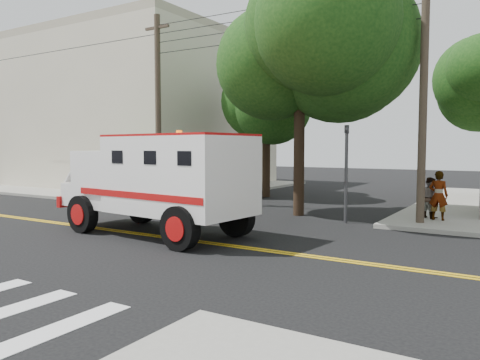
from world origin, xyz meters
The scene contains 13 objects.
ground centered at (0.00, 0.00, 0.00)m, with size 100.00×100.00×0.00m, color black.
sidewalk_nw centered at (-13.50, 13.50, 0.07)m, with size 17.00×17.00×0.15m, color gray.
building_left centered at (-15.50, 15.00, 5.15)m, with size 16.00×14.00×10.00m, color beige.
utility_pole_left centered at (-5.60, 6.00, 4.50)m, with size 0.28×0.28×9.00m, color #382D23.
utility_pole_right centered at (6.30, 6.20, 4.50)m, with size 0.28×0.28×9.00m, color #382D23.
tree_main centered at (1.94, 6.21, 7.20)m, with size 6.08×5.70×9.85m.
tree_left centered at (-2.68, 11.79, 5.73)m, with size 4.48×4.20×7.70m.
traffic_signal centered at (3.80, 5.60, 2.23)m, with size 0.15×0.18×3.60m.
accessibility_sign centered at (-6.20, 6.17, 1.37)m, with size 0.45×0.10×2.02m.
palm_planter centered at (-7.44, 6.62, 1.65)m, with size 3.52×2.63×2.36m.
armored_truck centered at (-0.47, 0.23, 1.81)m, with size 7.20×3.39×3.18m.
pedestrian_a centered at (6.74, 7.13, 1.05)m, with size 0.66×0.43×1.80m, color gray.
pedestrian_b centered at (6.39, 7.49, 0.91)m, with size 0.74×0.58×1.53m, color gray.
Camera 1 is at (9.46, -10.99, 2.80)m, focal length 35.00 mm.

